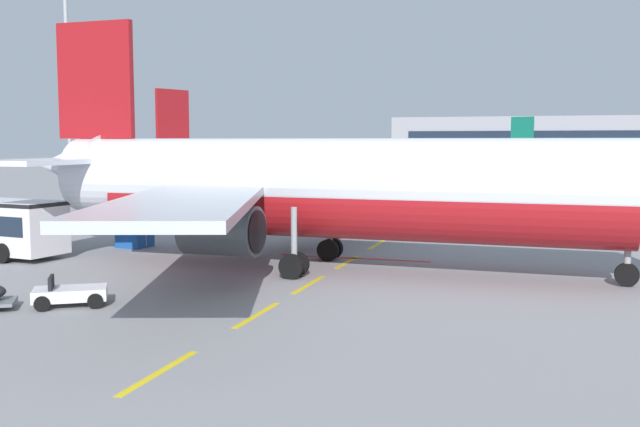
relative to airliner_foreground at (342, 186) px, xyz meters
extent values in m
cube|color=yellow|center=(-0.34, -16.35, -3.95)|extent=(0.24, 4.00, 0.01)
cube|color=yellow|center=(-0.34, -9.61, -3.95)|extent=(0.24, 4.00, 0.01)
cube|color=yellow|center=(-0.34, -3.94, -3.95)|extent=(0.24, 4.00, 0.01)
cube|color=yellow|center=(-0.34, 2.23, -3.95)|extent=(0.24, 4.00, 0.01)
cube|color=yellow|center=(-0.34, 8.80, -3.95)|extent=(0.24, 4.00, 0.01)
cube|color=yellow|center=(-0.34, 14.55, -3.95)|extent=(0.24, 4.00, 0.01)
cube|color=yellow|center=(-0.34, 21.53, -3.95)|extent=(0.24, 4.00, 0.01)
cube|color=yellow|center=(-0.34, 28.73, -3.95)|extent=(0.24, 4.00, 0.01)
cube|color=yellow|center=(-0.34, 35.74, -3.95)|extent=(0.24, 4.00, 0.01)
cube|color=yellow|center=(-0.34, 42.18, -3.95)|extent=(0.24, 4.00, 0.01)
cube|color=yellow|center=(-0.34, 48.31, -3.95)|extent=(0.24, 4.00, 0.01)
cube|color=yellow|center=(-0.34, 53.91, -3.95)|extent=(0.24, 4.00, 0.01)
cube|color=yellow|center=(-0.34, 61.07, -3.95)|extent=(0.24, 4.00, 0.01)
cube|color=yellow|center=(-0.34, 67.42, -3.95)|extent=(0.24, 4.00, 0.01)
cube|color=#B21414|center=(-0.34, 3.52, -3.95)|extent=(8.00, 0.40, 0.01)
cylinder|color=silver|center=(0.58, -0.01, 0.35)|extent=(30.17, 4.42, 3.80)
cylinder|color=maroon|center=(0.58, -0.01, -0.69)|extent=(24.57, 4.00, 3.50)
cone|color=silver|center=(-15.16, 0.31, 0.83)|extent=(4.27, 3.32, 3.23)
cube|color=maroon|center=(-13.41, 0.28, 5.25)|extent=(4.41, 0.45, 6.00)
cube|color=silver|center=(-14.05, 3.49, 1.11)|extent=(3.33, 6.46, 0.24)
cube|color=silver|center=(-14.18, -2.91, 1.11)|extent=(3.33, 6.46, 0.24)
cube|color=#B7BCC6|center=(-3.21, 8.57, -0.12)|extent=(10.44, 17.61, 0.36)
cube|color=#B7BCC6|center=(-3.56, -8.43, -0.12)|extent=(9.85, 17.65, 0.36)
cylinder|color=#4C4F54|center=(-3.43, 5.57, -1.57)|extent=(3.24, 2.17, 2.10)
cylinder|color=black|center=(-1.83, 5.54, -1.57)|extent=(0.16, 1.79, 1.79)
cylinder|color=#4C4F54|center=(-3.65, -5.43, -1.57)|extent=(3.24, 2.17, 2.10)
cylinder|color=black|center=(-2.05, -5.46, -1.57)|extent=(0.16, 1.79, 1.79)
cylinder|color=gray|center=(12.48, -0.26, -2.12)|extent=(0.28, 0.28, 2.67)
cylinder|color=black|center=(12.48, -0.26, -3.45)|extent=(1.00, 0.30, 0.99)
cylinder|color=gray|center=(-1.36, 2.63, -2.09)|extent=(0.28, 0.28, 2.61)
cylinder|color=black|center=(-1.35, 2.98, -3.40)|extent=(1.11, 0.37, 1.10)
cylinder|color=black|center=(-1.37, 2.28, -3.40)|extent=(1.11, 0.37, 1.10)
cylinder|color=gray|center=(-1.47, -2.57, -2.09)|extent=(0.28, 0.28, 2.61)
cylinder|color=black|center=(-1.46, -2.22, -3.40)|extent=(1.11, 0.37, 1.10)
cylinder|color=black|center=(-1.48, -2.92, -3.40)|extent=(1.11, 0.37, 1.10)
cylinder|color=silver|center=(-5.65, 85.84, -0.52)|extent=(23.68, 10.77, 3.03)
cylinder|color=#0F604C|center=(-5.65, 85.84, -1.35)|extent=(19.38, 9.07, 2.79)
cone|color=silver|center=(-16.99, 89.80, -0.52)|extent=(3.62, 3.73, 2.97)
cone|color=silver|center=(6.22, 81.70, -0.14)|extent=(4.01, 3.54, 2.58)
cube|color=#192333|center=(-16.20, 89.52, 0.01)|extent=(1.95, 2.57, 0.48)
cube|color=#0F604C|center=(4.90, 82.16, 3.39)|extent=(3.41, 1.43, 4.79)
cube|color=silver|center=(4.59, 79.57, 0.09)|extent=(4.09, 5.66, 0.19)
cube|color=silver|center=(6.27, 84.39, 0.09)|extent=(4.09, 5.66, 0.19)
cube|color=#B7BCC6|center=(-4.89, 78.39, -0.90)|extent=(11.45, 13.00, 0.29)
cube|color=#B7BCC6|center=(-0.42, 91.20, -0.90)|extent=(3.85, 13.57, 0.29)
cylinder|color=#4C4F54|center=(-3.99, 80.61, -2.05)|extent=(2.96, 2.42, 1.68)
cylinder|color=black|center=(-5.19, 81.03, -2.05)|extent=(0.56, 1.38, 1.42)
cylinder|color=#4C4F54|center=(-1.09, 88.90, -2.05)|extent=(2.96, 2.42, 1.68)
cylinder|color=black|center=(-2.30, 89.32, -2.05)|extent=(0.56, 1.38, 1.42)
cylinder|color=gray|center=(-14.62, 88.97, -2.49)|extent=(0.22, 0.22, 2.13)
cylinder|color=black|center=(-14.62, 88.97, -3.55)|extent=(0.82, 0.47, 0.79)
cylinder|color=gray|center=(-4.82, 83.36, -2.47)|extent=(0.22, 0.22, 2.08)
cylinder|color=black|center=(-4.92, 83.09, -3.51)|extent=(0.92, 0.55, 0.88)
cylinder|color=black|center=(-4.73, 83.62, -3.51)|extent=(0.92, 0.55, 0.88)
cylinder|color=gray|center=(-3.46, 87.28, -2.47)|extent=(0.22, 0.22, 2.08)
cylinder|color=black|center=(-3.55, 87.01, -3.51)|extent=(0.92, 0.55, 0.88)
cylinder|color=black|center=(-3.37, 87.54, -3.51)|extent=(0.92, 0.55, 0.88)
cylinder|color=silver|center=(-21.40, 42.42, -0.07)|extent=(12.24, 26.76, 3.43)
cylinder|color=maroon|center=(-21.40, 42.42, -1.01)|extent=(10.30, 21.90, 3.15)
cone|color=silver|center=(-16.90, 55.24, -0.07)|extent=(4.22, 4.09, 3.36)
cone|color=silver|center=(-26.11, 29.02, 0.36)|extent=(4.01, 4.54, 2.91)
cube|color=#192333|center=(-17.22, 54.34, 0.53)|extent=(2.90, 2.21, 0.54)
cube|color=maroon|center=(-25.59, 30.51, 4.35)|extent=(1.62, 3.85, 5.41)
cube|color=silver|center=(-28.52, 30.87, 0.62)|extent=(6.40, 4.64, 0.22)
cube|color=silver|center=(-23.07, 28.95, 0.62)|extent=(6.40, 4.64, 0.22)
cube|color=#B7BCC6|center=(-29.83, 41.58, -0.50)|extent=(14.68, 12.96, 0.32)
cube|color=#B7BCC6|center=(-15.36, 36.50, -0.50)|extent=(15.34, 4.35, 0.32)
cylinder|color=#4C4F54|center=(-27.32, 40.56, -1.81)|extent=(2.74, 3.35, 1.89)
cylinder|color=black|center=(-26.84, 41.92, -1.81)|extent=(1.56, 0.64, 1.61)
cylinder|color=#4C4F54|center=(-17.95, 37.27, -1.81)|extent=(2.74, 3.35, 1.89)
cylinder|color=black|center=(-17.48, 38.63, -1.81)|extent=(1.56, 0.64, 1.61)
cylinder|color=gray|center=(-17.84, 52.55, -2.30)|extent=(0.25, 0.25, 2.40)
cylinder|color=black|center=(-17.84, 52.55, -3.50)|extent=(0.53, 0.93, 0.89)
cylinder|color=gray|center=(-24.21, 41.50, -2.28)|extent=(0.25, 0.25, 2.35)
cylinder|color=black|center=(-24.51, 41.60, -3.45)|extent=(0.63, 1.04, 0.99)
cylinder|color=black|center=(-23.92, 41.39, -3.45)|extent=(0.63, 1.04, 0.99)
cylinder|color=gray|center=(-19.79, 39.94, -2.28)|extent=(0.25, 0.25, 2.35)
cylinder|color=black|center=(-20.09, 40.05, -3.45)|extent=(0.63, 1.04, 0.99)
cylinder|color=black|center=(-19.49, 39.84, -3.45)|extent=(0.63, 1.04, 0.99)
cylinder|color=black|center=(-16.26, -0.60, -3.45)|extent=(1.03, 0.46, 1.00)
cylinder|color=black|center=(-16.63, -3.27, -3.45)|extent=(1.03, 0.46, 1.00)
cube|color=black|center=(-9.50, 21.45, -3.21)|extent=(3.34, 7.26, 0.60)
cube|color=maroon|center=(-9.18, 23.73, -2.36)|extent=(2.61, 2.68, 1.10)
cube|color=#192333|center=(-9.02, 24.87, -2.26)|extent=(1.91, 0.32, 0.64)
cube|color=maroon|center=(-9.64, 20.48, -1.86)|extent=(3.03, 5.05, 2.10)
cylinder|color=black|center=(-10.38, 23.83, -3.47)|extent=(0.41, 0.99, 0.96)
cylinder|color=black|center=(-8.00, 23.50, -3.47)|extent=(0.41, 0.99, 0.96)
cylinder|color=black|center=(-11.00, 19.39, -3.47)|extent=(0.41, 0.99, 0.96)
cylinder|color=black|center=(-8.62, 19.06, -3.47)|extent=(0.41, 0.99, 0.96)
cube|color=silver|center=(-7.46, -10.39, -3.49)|extent=(2.95, 2.57, 0.44)
cube|color=black|center=(-8.01, -10.74, -3.09)|extent=(0.70, 1.01, 0.56)
cylinder|color=black|center=(-7.06, -9.32, -3.67)|extent=(0.57, 0.45, 0.56)
cylinder|color=black|center=(-6.32, -10.50, -3.67)|extent=(0.57, 0.45, 0.56)
cylinder|color=black|center=(-8.60, -10.28, -3.67)|extent=(0.57, 0.45, 0.56)
cylinder|color=black|center=(-7.86, -11.47, -3.67)|extent=(0.57, 0.45, 0.56)
cube|color=#194C9E|center=(-13.39, 3.64, -3.15)|extent=(1.79, 1.76, 1.60)
cube|color=silver|center=(-13.39, 3.64, -3.15)|extent=(1.61, 0.25, 1.36)
cylinder|color=slate|center=(-33.71, 25.62, -3.65)|extent=(0.70, 0.70, 0.60)
cylinder|color=#9EA0A5|center=(-33.71, 25.62, 9.87)|extent=(0.36, 0.36, 27.65)
cube|color=gray|center=(22.74, 140.96, 1.70)|extent=(95.07, 26.84, 11.31)
cube|color=#192333|center=(22.74, 127.48, 2.27)|extent=(87.47, 0.12, 4.07)
camera|label=1|loc=(9.37, -33.03, 2.11)|focal=41.26mm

